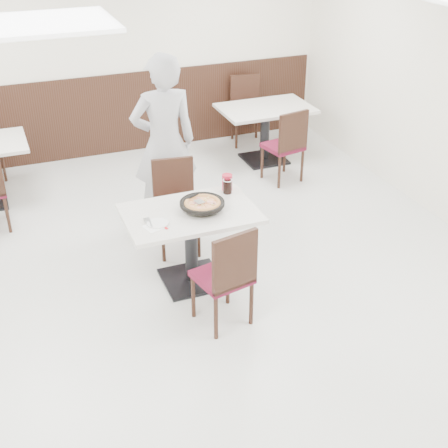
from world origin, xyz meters
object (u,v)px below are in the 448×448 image
object	(u,v)px
chair_far	(177,209)
cola_glass	(227,187)
bg_table_right	(265,134)
bg_chair_right_near	(283,145)
bg_chair_right_far	(247,111)
pizza_pan	(202,206)
red_cup	(227,182)
chair_near	(222,274)
main_table	(191,247)
pizza	(203,205)
diner_person	(164,144)
side_plate	(158,223)

from	to	relation	value
chair_far	cola_glass	xyz separation A→B (m)	(0.40, -0.36, 0.34)
chair_far	bg_table_right	distance (m)	2.57
chair_far	bg_chair_right_near	world-z (taller)	same
bg_chair_right_far	bg_chair_right_near	bearing A→B (deg)	99.25
pizza_pan	red_cup	size ratio (longest dim) A/B	2.03
chair_near	bg_table_right	distance (m)	3.57
main_table	bg_chair_right_far	bearing A→B (deg)	58.60
chair_near	bg_chair_right_far	bearing A→B (deg)	51.61
chair_far	pizza	distance (m)	0.70
main_table	diner_person	distance (m)	1.31
cola_glass	red_cup	xyz separation A→B (m)	(0.02, 0.06, 0.02)
main_table	chair_far	world-z (taller)	chair_far
chair_near	chair_far	bearing A→B (deg)	77.53
chair_near	bg_chair_right_far	distance (m)	4.17
red_cup	bg_chair_right_near	distance (m)	2.00
side_plate	bg_chair_right_far	size ratio (longest dim) A/B	0.20
red_cup	bg_chair_right_far	size ratio (longest dim) A/B	0.17
chair_far	bg_chair_right_far	size ratio (longest dim) A/B	1.00
red_cup	diner_person	xyz separation A→B (m)	(-0.36, 0.88, 0.12)
side_plate	bg_chair_right_far	world-z (taller)	bg_chair_right_far
bg_chair_right_near	bg_chair_right_far	distance (m)	1.32
chair_near	cola_glass	bearing A→B (deg)	53.44
chair_far	diner_person	distance (m)	0.76
cola_glass	pizza	bearing A→B (deg)	-143.08
bg_table_right	bg_chair_right_far	size ratio (longest dim) A/B	1.26
diner_person	bg_chair_right_near	size ratio (longest dim) A/B	2.01
pizza_pan	red_cup	xyz separation A→B (m)	(0.37, 0.31, 0.04)
side_plate	bg_chair_right_near	bearing A→B (deg)	41.21
cola_glass	bg_chair_right_near	distance (m)	2.06
diner_person	red_cup	bearing A→B (deg)	114.03
pizza	diner_person	world-z (taller)	diner_person
chair_near	diner_person	size ratio (longest dim) A/B	0.50
cola_glass	diner_person	xyz separation A→B (m)	(-0.34, 0.94, 0.14)
side_plate	bg_table_right	distance (m)	3.37
pizza_pan	diner_person	bearing A→B (deg)	89.88
chair_far	chair_near	bearing A→B (deg)	97.43
main_table	chair_far	bearing A→B (deg)	85.04
cola_glass	bg_chair_right_near	bearing A→B (deg)	48.52
pizza_pan	pizza	xyz separation A→B (m)	(-0.00, -0.01, 0.02)
chair_near	cola_glass	size ratio (longest dim) A/B	7.31
cola_glass	chair_far	bearing A→B (deg)	138.49
diner_person	bg_table_right	bearing A→B (deg)	-143.03
main_table	red_cup	bearing A→B (deg)	31.88
red_cup	chair_near	bearing A→B (deg)	-113.89
pizza_pan	side_plate	bearing A→B (deg)	-167.22
main_table	bg_chair_right_far	distance (m)	3.61
red_cup	bg_table_right	bearing A→B (deg)	56.87
pizza_pan	bg_table_right	distance (m)	3.02
main_table	diner_person	size ratio (longest dim) A/B	0.63
cola_glass	bg_chair_right_far	size ratio (longest dim) A/B	0.14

